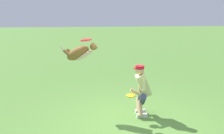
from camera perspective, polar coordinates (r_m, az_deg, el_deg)
ground_plane at (r=6.81m, az=3.33°, el=-11.34°), size 60.00×60.00×0.00m
person at (r=7.07m, az=6.07°, el=-4.47°), size 0.58×0.65×1.29m
dog at (r=7.11m, az=-6.62°, el=2.86°), size 1.00×0.57×0.57m
frisbee_flying at (r=6.91m, az=-5.29°, el=5.48°), size 0.38×0.38×0.06m
frisbee_held at (r=6.83m, az=3.83°, el=-5.81°), size 0.31×0.31×0.04m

